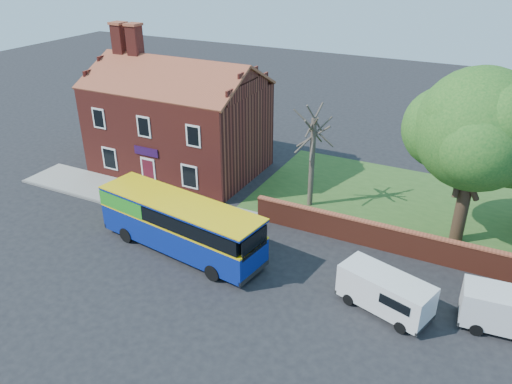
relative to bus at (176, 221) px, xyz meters
The scene contains 10 objects.
ground 2.60m from the bus, 71.00° to the right, with size 120.00×120.00×0.00m, color black.
pavement 7.70m from the bus, 148.24° to the left, with size 18.00×3.50×0.12m, color gray.
kerb 6.96m from the bus, 160.97° to the left, with size 18.00×0.15×0.14m, color slate.
grass_strip 17.72m from the bus, 39.43° to the left, with size 26.00×12.00×0.04m, color #426B28.
shop_building 11.74m from the bus, 123.43° to the left, with size 12.30×8.13×10.50m.
boundary_wall 14.61m from the bus, 20.90° to the left, with size 22.00×0.38×1.60m.
bus is the anchor object (origin of this frame).
van_near 11.95m from the bus, ahead, with size 4.74×3.00×1.94m.
large_tree 17.22m from the bus, 30.02° to the left, with size 8.43×6.67×10.28m.
bare_tree 9.83m from the bus, 59.92° to the left, with size 2.49×2.97×6.64m.
Camera 1 is at (14.40, -17.85, 15.83)m, focal length 35.00 mm.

